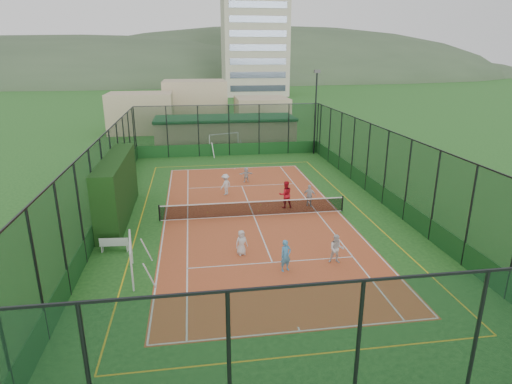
# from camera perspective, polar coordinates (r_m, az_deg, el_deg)

# --- Properties ---
(ground) EXTENTS (300.00, 300.00, 0.00)m
(ground) POSITION_cam_1_polar(r_m,az_deg,el_deg) (26.94, -0.31, -3.20)
(ground) COLOR #1E551D
(ground) RESTS_ON ground
(court_slab) EXTENTS (11.17, 23.97, 0.01)m
(court_slab) POSITION_cam_1_polar(r_m,az_deg,el_deg) (26.94, -0.31, -3.19)
(court_slab) COLOR #A85225
(court_slab) RESTS_ON ground
(tennis_net) EXTENTS (11.67, 0.12, 1.06)m
(tennis_net) POSITION_cam_1_polar(r_m,az_deg,el_deg) (26.75, -0.31, -2.14)
(tennis_net) COLOR black
(tennis_net) RESTS_ON ground
(perimeter_fence) EXTENTS (18.12, 34.12, 5.00)m
(perimeter_fence) POSITION_cam_1_polar(r_m,az_deg,el_deg) (26.14, -0.32, 1.92)
(perimeter_fence) COLOR black
(perimeter_fence) RESTS_ON ground
(floodlight_ne) EXTENTS (0.60, 0.26, 8.25)m
(floodlight_ne) POSITION_cam_1_polar(r_m,az_deg,el_deg) (43.58, 7.92, 10.42)
(floodlight_ne) COLOR black
(floodlight_ne) RESTS_ON ground
(clubhouse) EXTENTS (15.20, 7.20, 3.15)m
(clubhouse) POSITION_cam_1_polar(r_m,az_deg,el_deg) (47.70, -4.13, 8.09)
(clubhouse) COLOR tan
(clubhouse) RESTS_ON ground
(apartment_tower) EXTENTS (15.00, 12.00, 30.00)m
(apartment_tower) POSITION_cam_1_polar(r_m,az_deg,el_deg) (108.12, -0.23, 20.78)
(apartment_tower) COLOR beige
(apartment_tower) RESTS_ON ground
(distant_hills) EXTENTS (200.00, 60.00, 24.00)m
(distant_hills) POSITION_cam_1_polar(r_m,az_deg,el_deg) (175.17, -7.57, 14.65)
(distant_hills) COLOR #384C33
(distant_hills) RESTS_ON ground
(hedge_left) EXTENTS (1.30, 8.68, 3.80)m
(hedge_left) POSITION_cam_1_polar(r_m,az_deg,el_deg) (27.48, -18.04, 0.51)
(hedge_left) COLOR black
(hedge_left) RESTS_ON ground
(white_bench) EXTENTS (1.49, 0.52, 0.82)m
(white_bench) POSITION_cam_1_polar(r_m,az_deg,el_deg) (23.30, -18.33, -6.59)
(white_bench) COLOR white
(white_bench) RESTS_ON ground
(futsal_goal_near) EXTENTS (2.82, 1.17, 1.77)m
(futsal_goal_near) POSITION_cam_1_polar(r_m,az_deg,el_deg) (20.36, -16.27, -8.56)
(futsal_goal_near) COLOR white
(futsal_goal_near) RESTS_ON ground
(futsal_goal_far) EXTENTS (3.35, 1.96, 2.08)m
(futsal_goal_far) POSITION_cam_1_polar(r_m,az_deg,el_deg) (43.43, -4.27, 6.39)
(futsal_goal_far) COLOR white
(futsal_goal_far) RESTS_ON ground
(child_near_left) EXTENTS (0.73, 0.59, 1.31)m
(child_near_left) POSITION_cam_1_polar(r_m,az_deg,el_deg) (21.69, -1.95, -6.75)
(child_near_left) COLOR silver
(child_near_left) RESTS_ON court_slab
(child_near_mid) EXTENTS (0.66, 0.55, 1.53)m
(child_near_mid) POSITION_cam_1_polar(r_m,az_deg,el_deg) (20.15, 3.98, -8.46)
(child_near_mid) COLOR #4794C9
(child_near_mid) RESTS_ON court_slab
(child_near_right) EXTENTS (0.82, 0.70, 1.47)m
(child_near_right) POSITION_cam_1_polar(r_m,az_deg,el_deg) (21.18, 10.68, -7.48)
(child_near_right) COLOR silver
(child_near_right) RESTS_ON court_slab
(child_far_left) EXTENTS (1.11, 1.11, 1.54)m
(child_far_left) POSITION_cam_1_polar(r_m,az_deg,el_deg) (30.77, -4.08, 1.02)
(child_far_left) COLOR silver
(child_far_left) RESTS_ON court_slab
(child_far_right) EXTENTS (0.94, 0.65, 1.49)m
(child_far_right) POSITION_cam_1_polar(r_m,az_deg,el_deg) (28.57, 7.15, -0.48)
(child_far_right) COLOR silver
(child_far_right) RESTS_ON court_slab
(child_far_back) EXTENTS (1.12, 0.38, 1.19)m
(child_far_back) POSITION_cam_1_polar(r_m,az_deg,el_deg) (33.83, -1.33, 2.33)
(child_far_back) COLOR silver
(child_far_back) RESTS_ON court_slab
(coach) EXTENTS (0.93, 0.75, 1.82)m
(coach) POSITION_cam_1_polar(r_m,az_deg,el_deg) (28.13, 3.96, -0.32)
(coach) COLOR red
(coach) RESTS_ON court_slab
(tennis_balls) EXTENTS (5.49, 1.23, 0.07)m
(tennis_balls) POSITION_cam_1_polar(r_m,az_deg,el_deg) (28.05, 0.47, -2.23)
(tennis_balls) COLOR #CCE033
(tennis_balls) RESTS_ON court_slab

